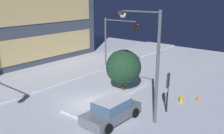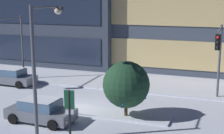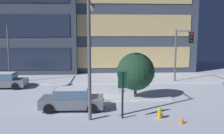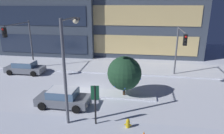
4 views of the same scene
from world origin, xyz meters
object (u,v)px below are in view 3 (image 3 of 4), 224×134
object	(u,v)px
car_far	(2,81)
fire_hydrant	(160,114)
traffic_light_corner_far_left	(0,44)
street_lamp_arched	(90,40)
traffic_light_corner_far_right	(182,46)
construction_cone	(182,121)
decorated_tree_median	(136,72)
car_near	(72,99)
parking_info_sign	(123,89)

from	to	relation	value
car_far	fire_hydrant	world-z (taller)	car_far
traffic_light_corner_far_left	street_lamp_arched	world-z (taller)	street_lamp_arched
traffic_light_corner_far_left	traffic_light_corner_far_right	distance (m)	17.65
car_far	construction_cone	world-z (taller)	car_far
decorated_tree_median	construction_cone	distance (m)	6.51
fire_hydrant	traffic_light_corner_far_right	bearing A→B (deg)	64.66
car_far	fire_hydrant	xyz separation A→B (m)	(13.05, -9.56, -0.33)
traffic_light_corner_far_left	fire_hydrant	xyz separation A→B (m)	(13.05, -9.54, -3.93)
traffic_light_corner_far_right	fire_hydrant	size ratio (longest dim) A/B	7.25
traffic_light_corner_far_right	car_far	bearing A→B (deg)	-89.50
traffic_light_corner_far_right	car_near	bearing A→B (deg)	-54.42
traffic_light_corner_far_left	decorated_tree_median	xyz separation A→B (m)	(12.32, -4.50, -2.09)
decorated_tree_median	construction_cone	xyz separation A→B (m)	(1.80, -5.94, -1.94)
traffic_light_corner_far_left	traffic_light_corner_far_right	size ratio (longest dim) A/B	1.07
street_lamp_arched	construction_cone	xyz separation A→B (m)	(5.24, -1.69, -4.53)
parking_info_sign	decorated_tree_median	distance (m)	5.17
traffic_light_corner_far_left	decorated_tree_median	distance (m)	13.28
traffic_light_corner_far_right	construction_cone	distance (m)	11.80
parking_info_sign	decorated_tree_median	world-z (taller)	decorated_tree_median
traffic_light_corner_far_right	decorated_tree_median	xyz separation A→B (m)	(-5.33, -4.68, -1.79)
car_far	decorated_tree_median	world-z (taller)	decorated_tree_median
car_far	street_lamp_arched	size ratio (longest dim) A/B	0.63
traffic_light_corner_far_left	construction_cone	world-z (taller)	traffic_light_corner_far_left
street_lamp_arched	car_near	bearing A→B (deg)	38.86
fire_hydrant	construction_cone	size ratio (longest dim) A/B	1.43
car_far	construction_cone	xyz separation A→B (m)	(14.12, -10.47, -0.44)
decorated_tree_median	car_near	bearing A→B (deg)	-151.87
car_far	traffic_light_corner_far_left	size ratio (longest dim) A/B	0.76
car_near	street_lamp_arched	size ratio (longest dim) A/B	0.61
street_lamp_arched	decorated_tree_median	xyz separation A→B (m)	(3.45, 4.26, -2.59)
street_lamp_arched	car_far	bearing A→B (deg)	45.99
construction_cone	traffic_light_corner_far_left	bearing A→B (deg)	143.49
traffic_light_corner_far_left	street_lamp_arched	distance (m)	12.48
traffic_light_corner_far_left	traffic_light_corner_far_right	world-z (taller)	traffic_light_corner_far_left
traffic_light_corner_far_left	parking_info_sign	distance (m)	14.54
car_far	decorated_tree_median	size ratio (longest dim) A/B	1.24
fire_hydrant	construction_cone	bearing A→B (deg)	-40.24
traffic_light_corner_far_left	car_near	bearing A→B (deg)	46.87
decorated_tree_median	traffic_light_corner_far_right	bearing A→B (deg)	41.28
car_near	construction_cone	distance (m)	7.41
street_lamp_arched	fire_hydrant	size ratio (longest dim) A/B	9.31
car_far	traffic_light_corner_far_right	distance (m)	17.96
traffic_light_corner_far_right	parking_info_sign	xyz separation A→B (m)	(-6.84, -9.61, -2.09)
car_far	parking_info_sign	distance (m)	14.41
street_lamp_arched	fire_hydrant	bearing A→B (deg)	-99.96
construction_cone	car_far	bearing A→B (deg)	143.45
car_near	decorated_tree_median	distance (m)	5.63
street_lamp_arched	fire_hydrant	distance (m)	6.14
traffic_light_corner_far_left	construction_cone	size ratio (longest dim) A/B	11.10
car_near	street_lamp_arched	xyz separation A→B (m)	(1.34, -1.70, 4.10)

